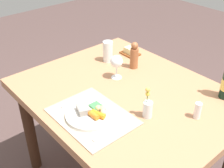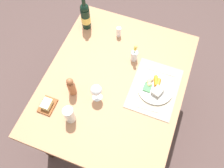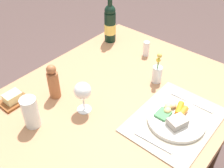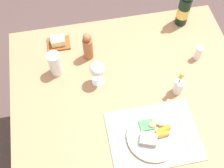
% 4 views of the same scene
% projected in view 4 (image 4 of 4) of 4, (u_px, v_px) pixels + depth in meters
% --- Properties ---
extents(ground_plane, '(8.00, 8.00, 0.00)m').
position_uv_depth(ground_plane, '(125.00, 140.00, 2.24)').
color(ground_plane, '#4F3B38').
extents(dining_table, '(1.26, 1.01, 0.78)m').
position_uv_depth(dining_table, '(129.00, 97.00, 1.67)').
color(dining_table, '#AE7752').
rests_on(dining_table, ground_plane).
extents(placemat, '(0.44, 0.33, 0.01)m').
position_uv_depth(placemat, '(154.00, 136.00, 1.43)').
color(placemat, tan).
rests_on(placemat, dining_table).
extents(dinner_plate, '(0.26, 0.26, 0.05)m').
position_uv_depth(dinner_plate, '(154.00, 135.00, 1.41)').
color(dinner_plate, white).
rests_on(dinner_plate, placemat).
extents(fork, '(0.02, 0.17, 0.00)m').
position_uv_depth(fork, '(119.00, 141.00, 1.41)').
color(fork, silver).
rests_on(fork, placemat).
extents(knife, '(0.02, 0.21, 0.00)m').
position_uv_depth(knife, '(184.00, 130.00, 1.44)').
color(knife, silver).
rests_on(knife, placemat).
extents(wine_glass, '(0.08, 0.08, 0.16)m').
position_uv_depth(wine_glass, '(97.00, 70.00, 1.50)').
color(wine_glass, white).
rests_on(wine_glass, dining_table).
extents(wine_bottle, '(0.07, 0.07, 0.30)m').
position_uv_depth(wine_bottle, '(184.00, 8.00, 1.72)').
color(wine_bottle, black).
rests_on(wine_bottle, dining_table).
extents(water_tumbler, '(0.07, 0.07, 0.15)m').
position_uv_depth(water_tumbler, '(56.00, 65.00, 1.58)').
color(water_tumbler, silver).
rests_on(water_tumbler, dining_table).
extents(salt_shaker, '(0.04, 0.04, 0.09)m').
position_uv_depth(salt_shaker, '(198.00, 53.00, 1.64)').
color(salt_shaker, white).
rests_on(salt_shaker, dining_table).
extents(butter_dish, '(0.13, 0.10, 0.05)m').
position_uv_depth(butter_dish, '(58.00, 42.00, 1.72)').
color(butter_dish, brown).
rests_on(butter_dish, dining_table).
extents(pepper_mill, '(0.05, 0.05, 0.19)m').
position_uv_depth(pepper_mill, '(88.00, 47.00, 1.61)').
color(pepper_mill, '#9A5B36').
rests_on(pepper_mill, dining_table).
extents(flower_vase, '(0.05, 0.05, 0.18)m').
position_uv_depth(flower_vase, '(179.00, 86.00, 1.52)').
color(flower_vase, silver).
rests_on(flower_vase, dining_table).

